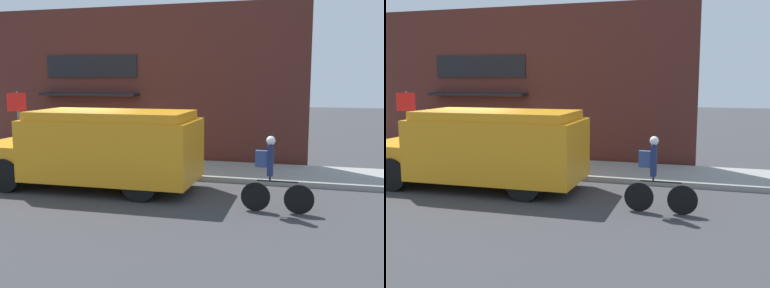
% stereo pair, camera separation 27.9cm
% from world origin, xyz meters
% --- Properties ---
extents(ground_plane, '(70.00, 70.00, 0.00)m').
position_xyz_m(ground_plane, '(0.00, 0.00, 0.00)').
color(ground_plane, '#38383A').
extents(sidewalk, '(28.00, 2.47, 0.15)m').
position_xyz_m(sidewalk, '(0.00, 1.23, 0.08)').
color(sidewalk, gray).
rests_on(sidewalk, ground_plane).
extents(storefront, '(12.87, 0.74, 5.38)m').
position_xyz_m(storefront, '(-0.03, 2.72, 2.69)').
color(storefront, '#4C231E').
rests_on(storefront, ground_plane).
extents(school_bus, '(5.98, 2.63, 2.08)m').
position_xyz_m(school_bus, '(1.11, -1.52, 1.09)').
color(school_bus, orange).
rests_on(school_bus, ground_plane).
extents(cyclist, '(1.59, 0.20, 1.69)m').
position_xyz_m(cyclist, '(5.75, -2.46, 0.81)').
color(cyclist, black).
rests_on(cyclist, ground_plane).
extents(stop_sign_post, '(0.45, 0.45, 2.34)m').
position_xyz_m(stop_sign_post, '(-2.94, 0.70, 1.72)').
color(stop_sign_post, slate).
rests_on(stop_sign_post, sidewalk).
extents(trash_bin, '(0.60, 0.60, 0.77)m').
position_xyz_m(trash_bin, '(-0.81, 1.22, 0.53)').
color(trash_bin, slate).
rests_on(trash_bin, sidewalk).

